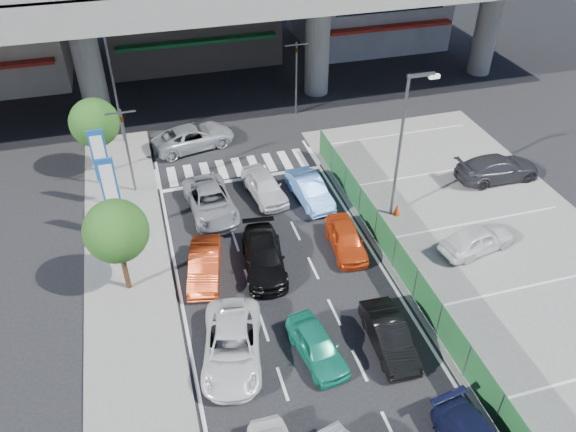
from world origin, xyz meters
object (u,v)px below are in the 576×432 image
object	(u,v)px
parked_sedan_white	(477,239)
parked_sedan_dgrey	(498,168)
hatch_black_mid_right	(389,336)
taxi_orange_left	(205,265)
taxi_orange_right	(346,239)
sedan_white_front_mid	(264,186)
tree_far	(94,123)
traffic_light_left	(124,131)
tree_near	(116,231)
signboard_far	(100,158)
wagon_silver_front_left	(211,202)
signboard_near	(110,188)
kei_truck_front_right	(310,190)
traffic_light_right	(296,60)
street_lamp_right	(404,136)
sedan_white_mid_left	(232,346)
traffic_cone	(397,209)
crossing_wagon_silver	(193,137)
taxi_teal_mid	(317,346)
street_lamp_left	(114,73)
sedan_black_mid	(264,256)

from	to	relation	value
parked_sedan_white	parked_sedan_dgrey	bearing A→B (deg)	-51.75
hatch_black_mid_right	taxi_orange_left	xyz separation A→B (m)	(-6.55, 6.32, 0.01)
hatch_black_mid_right	taxi_orange_right	world-z (taller)	taxi_orange_right
hatch_black_mid_right	sedan_white_front_mid	size ratio (longest dim) A/B	0.96
tree_far	hatch_black_mid_right	size ratio (longest dim) A/B	1.24
traffic_light_left	parked_sedan_dgrey	size ratio (longest dim) A/B	1.04
tree_near	signboard_far	bearing A→B (deg)	94.90
hatch_black_mid_right	wagon_silver_front_left	bearing A→B (deg)	118.40
signboard_far	parked_sedan_white	distance (m)	19.70
signboard_near	kei_truck_front_right	xyz separation A→B (m)	(10.36, 0.49, -2.39)
hatch_black_mid_right	sedan_white_front_mid	xyz separation A→B (m)	(-2.26, 11.94, 0.05)
traffic_light_right	street_lamp_right	distance (m)	13.13
traffic_light_left	taxi_orange_right	size ratio (longest dim) A/B	1.38
sedan_white_mid_left	traffic_cone	distance (m)	12.55
parked_sedan_dgrey	crossing_wagon_silver	bearing A→B (deg)	62.77
signboard_near	taxi_teal_mid	world-z (taller)	signboard_near
taxi_orange_right	sedan_white_front_mid	xyz separation A→B (m)	(-2.78, 5.62, 0.05)
parked_sedan_white	traffic_cone	distance (m)	4.55
sedan_white_mid_left	street_lamp_right	bearing A→B (deg)	47.31
sedan_white_mid_left	taxi_orange_right	bearing A→B (deg)	49.51
taxi_teal_mid	tree_far	bearing A→B (deg)	106.80
taxi_teal_mid	wagon_silver_front_left	bearing A→B (deg)	93.81
kei_truck_front_right	crossing_wagon_silver	xyz separation A→B (m)	(-5.38, 7.74, 0.06)
taxi_orange_left	crossing_wagon_silver	distance (m)	12.37
hatch_black_mid_right	crossing_wagon_silver	size ratio (longest dim) A/B	0.74
crossing_wagon_silver	taxi_teal_mid	bearing A→B (deg)	174.81
parked_sedan_dgrey	traffic_cone	bearing A→B (deg)	103.77
sedan_white_front_mid	traffic_light_right	bearing A→B (deg)	55.20
street_lamp_left	signboard_far	world-z (taller)	street_lamp_left
taxi_orange_left	tree_near	bearing A→B (deg)	-168.91
tree_near	sedan_white_front_mid	xyz separation A→B (m)	(7.83, 5.53, -2.70)
street_lamp_left	traffic_cone	world-z (taller)	street_lamp_left
kei_truck_front_right	signboard_near	bearing A→B (deg)	176.02
street_lamp_left	parked_sedan_dgrey	xyz separation A→B (m)	(20.71, -10.54, -3.98)
signboard_far	traffic_light_left	bearing A→B (deg)	35.70
traffic_cone	hatch_black_mid_right	bearing A→B (deg)	-116.88
sedan_black_mid	traffic_cone	world-z (taller)	sedan_black_mid
wagon_silver_front_left	sedan_white_front_mid	xyz separation A→B (m)	(3.15, 0.68, 0.00)
crossing_wagon_silver	street_lamp_right	bearing A→B (deg)	-149.85
traffic_light_right	sedan_white_front_mid	distance (m)	11.05
taxi_orange_left	signboard_near	bearing A→B (deg)	144.93
signboard_near	taxi_orange_right	distance (m)	11.80
traffic_light_right	tree_near	xyz separation A→B (m)	(-12.50, -15.00, -0.55)
traffic_light_right	taxi_orange_right	world-z (taller)	traffic_light_right
sedan_white_mid_left	crossing_wagon_silver	distance (m)	17.45
street_lamp_left	sedan_white_front_mid	bearing A→B (deg)	-49.81
signboard_near	parked_sedan_dgrey	size ratio (longest dim) A/B	0.94
tree_near	parked_sedan_dgrey	world-z (taller)	tree_near
kei_truck_front_right	traffic_cone	world-z (taller)	kei_truck_front_right
signboard_far	sedan_white_mid_left	distance (m)	13.18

